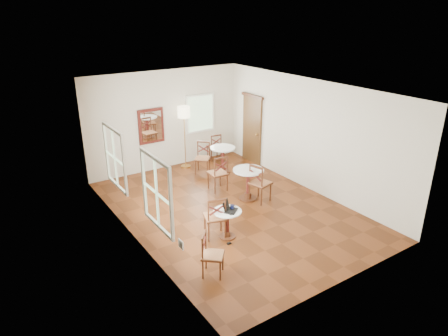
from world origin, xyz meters
name	(u,v)px	position (x,y,z in m)	size (l,w,h in m)	color
ground	(231,209)	(0.00, 0.00, 0.00)	(7.00, 7.00, 0.00)	#5C2A0F
room_shell	(223,134)	(-0.06, 0.27, 1.89)	(5.02, 7.02, 3.01)	beige
cafe_table_near	(227,221)	(-0.81, -1.06, 0.40)	(0.61, 0.61, 0.65)	#4C2513
cafe_table_mid	(248,181)	(0.69, 0.21, 0.52)	(0.79, 0.79, 0.84)	#4C2513
cafe_table_back	(223,157)	(1.17, 2.13, 0.49)	(0.76, 0.76, 0.80)	#4C2513
chair_near_a	(215,217)	(-1.02, -0.88, 0.49)	(0.57, 0.57, 0.98)	#4C2513
chair_near_b	(212,255)	(-1.79, -1.98, 0.43)	(0.56, 0.56, 0.86)	#4C2513
chair_mid_a	(218,173)	(0.35, 1.12, 0.50)	(0.50, 0.50, 1.01)	#4C2513
chair_mid_b	(260,183)	(0.86, -0.04, 0.51)	(0.58, 0.58, 1.03)	#4C2513
chair_back_a	(215,147)	(1.55, 3.20, 0.44)	(0.47, 0.47, 0.89)	#4C2513
chair_back_b	(203,158)	(0.66, 2.45, 0.47)	(0.62, 0.62, 0.95)	#4C2513
floor_lamp	(184,116)	(0.45, 3.15, 1.63)	(0.37, 0.37, 1.93)	#BF8C3F
laptop	(229,208)	(-0.79, -1.07, 0.70)	(0.40, 0.39, 0.22)	black
mouse	(231,214)	(-0.85, -1.25, 0.67)	(0.10, 0.06, 0.04)	black
navy_mug	(232,207)	(-0.69, -1.06, 0.70)	(0.13, 0.09, 0.10)	black
water_glass	(226,209)	(-0.85, -1.07, 0.70)	(0.06, 0.06, 0.10)	white
power_adapter	(229,243)	(-0.94, -1.31, 0.02)	(0.09, 0.05, 0.04)	black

